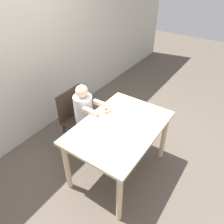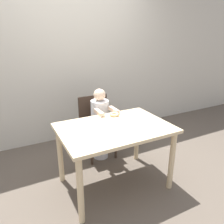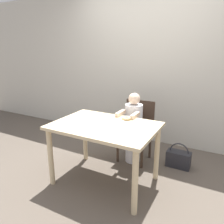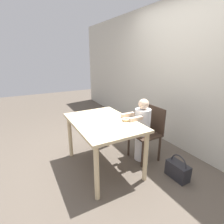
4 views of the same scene
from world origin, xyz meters
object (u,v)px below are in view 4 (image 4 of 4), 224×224
donut (126,119)px  child_figure (142,130)px  chair (148,132)px  handbag (178,170)px

donut → child_figure: bearing=97.4°
chair → child_figure: 0.13m
donut → chair: bearing=95.5°
chair → child_figure: bearing=-90.0°
chair → child_figure: child_figure is taller
handbag → donut: bearing=-139.7°
chair → child_figure: size_ratio=0.85×
chair → donut: chair is taller
handbag → child_figure: bearing=-165.8°
child_figure → donut: bearing=-82.6°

